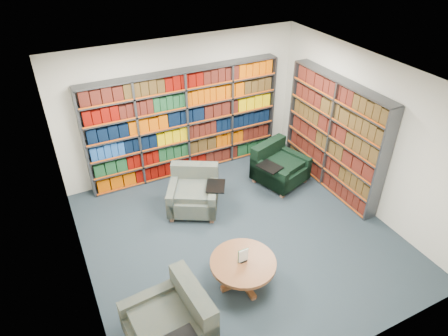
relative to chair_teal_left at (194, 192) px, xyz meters
name	(u,v)px	position (x,y,z in m)	size (l,w,h in m)	color
room_shell	(241,168)	(0.38, -1.09, 1.08)	(5.02, 5.02, 2.82)	#1B262F
bookshelf_back	(186,123)	(0.38, 1.25, 0.78)	(4.00, 0.28, 2.20)	#47494F
bookshelf_right	(333,136)	(2.72, -0.49, 0.78)	(0.28, 2.50, 2.20)	#47494F
chair_teal_left	(194,192)	(0.00, 0.00, 0.00)	(1.19, 1.19, 0.80)	#011A33
chair_green_right	(277,167)	(1.85, 0.04, 0.00)	(1.17, 1.12, 0.81)	black
chair_teal_front	(175,324)	(-1.31, -2.49, 0.03)	(1.03, 1.17, 0.87)	#011A33
coffee_table	(243,266)	(-0.08, -2.03, 0.04)	(0.97, 0.97, 0.68)	brown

